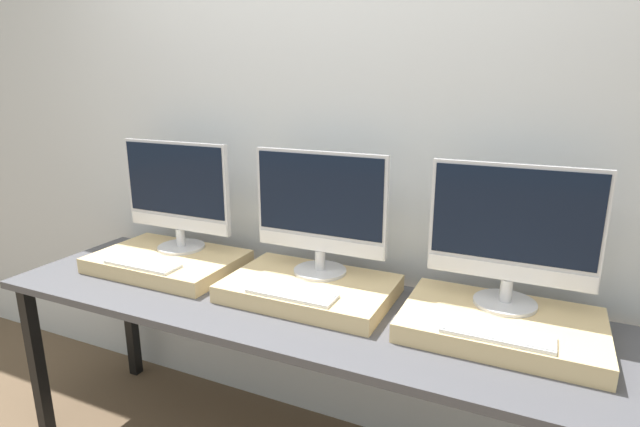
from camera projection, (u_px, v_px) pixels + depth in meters
name	position (u px, v px, depth m)	size (l,w,h in m)	color
wall_back	(343.00, 149.00, 2.07)	(8.00, 0.04, 2.60)	silver
workbench	(301.00, 320.00, 1.88)	(2.47, 0.67, 0.77)	#47474C
wooden_riser_left	(168.00, 261.00, 2.21)	(0.63, 0.42, 0.07)	#D6B77F
monitor_left	(177.00, 192.00, 2.21)	(0.54, 0.21, 0.49)	silver
keyboard_left	(143.00, 264.00, 2.07)	(0.33, 0.11, 0.01)	silver
wooden_riser_center	(310.00, 288.00, 1.92)	(0.63, 0.42, 0.07)	#D6B77F
monitor_center	(320.00, 209.00, 1.93)	(0.54, 0.21, 0.49)	silver
keyboard_center	(292.00, 293.00, 1.78)	(0.33, 0.11, 0.01)	silver
wooden_riser_right	(501.00, 325.00, 1.64)	(0.63, 0.42, 0.07)	#D6B77F
monitor_right	(512.00, 232.00, 1.64)	(0.54, 0.21, 0.49)	silver
keyboard_right	(497.00, 334.00, 1.50)	(0.33, 0.11, 0.01)	silver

